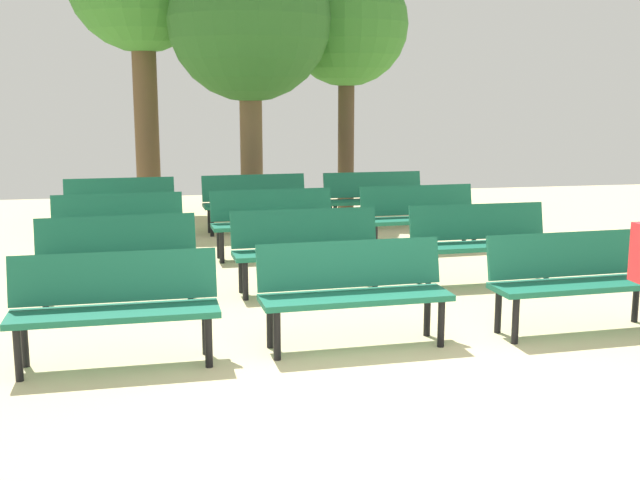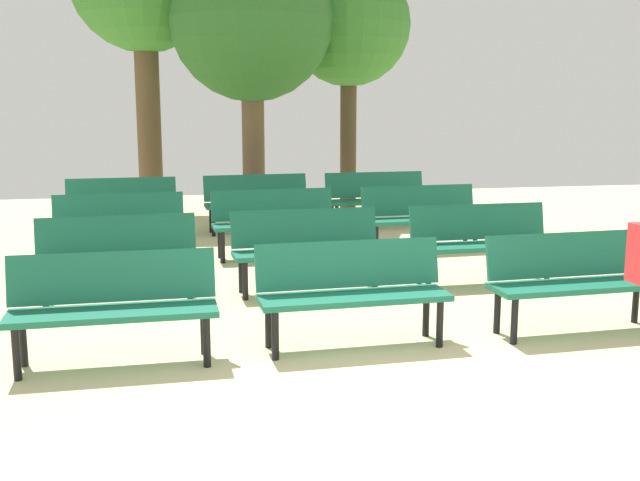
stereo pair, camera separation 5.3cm
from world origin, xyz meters
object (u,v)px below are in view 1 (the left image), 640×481
object	(u,v)px
bench_r2_c0	(118,224)
bench_r2_c1	(273,219)
bench_r0_c0	(115,302)
bench_r1_c0	(117,254)
bench_r1_c1	(307,245)
tree_1	(249,21)
bench_r0_c2	(576,275)
bench_r0_c1	(353,287)
bench_r3_c1	(255,199)
bench_r2_c2	(420,214)
bench_r3_c0	(120,204)
bench_r1_c2	(481,238)
tree_0	(347,26)
bench_r3_c2	(374,196)

from	to	relation	value
bench_r2_c0	bench_r2_c1	distance (m)	1.95
bench_r0_c0	bench_r1_c0	distance (m)	1.93
bench_r1_c1	tree_1	bearing A→B (deg)	87.68
bench_r0_c2	bench_r1_c1	world-z (taller)	same
bench_r1_c0	bench_r2_c0	xyz separation A→B (m)	(-0.09, 1.87, 0.00)
bench_r2_c1	bench_r0_c1	bearing A→B (deg)	-89.91
bench_r1_c1	bench_r3_c1	bearing A→B (deg)	89.61
bench_r2_c2	tree_1	size ratio (longest dim) A/B	0.34
bench_r3_c0	bench_r1_c1	bearing A→B (deg)	-61.67
bench_r0_c1	bench_r1_c1	distance (m)	1.91
bench_r0_c0	bench_r2_c1	world-z (taller)	same
bench_r0_c1	bench_r1_c2	world-z (taller)	same
bench_r0_c2	bench_r1_c2	bearing A→B (deg)	90.47
bench_r3_c1	tree_1	distance (m)	3.26
bench_r0_c2	tree_1	bearing A→B (deg)	103.04
tree_0	tree_1	size ratio (longest dim) A/B	0.94
bench_r1_c1	tree_1	distance (m)	6.13
bench_r0_c0	bench_r3_c1	distance (m)	6.08
bench_r2_c2	bench_r1_c1	bearing A→B (deg)	-137.42
bench_r1_c0	bench_r2_c1	size ratio (longest dim) A/B	1.00
bench_r1_c1	bench_r3_c0	xyz separation A→B (m)	(-2.13, 3.71, 0.00)
bench_r3_c0	bench_r0_c2	bearing A→B (deg)	-54.43
bench_r2_c0	tree_0	xyz separation A→B (m)	(3.90, 4.26, 2.79)
bench_r0_c2	bench_r1_c2	xyz separation A→B (m)	(-0.11, 1.90, 0.00)
bench_r1_c0	bench_r1_c2	xyz separation A→B (m)	(3.96, 0.10, 0.00)
bench_r0_c1	bench_r2_c0	xyz separation A→B (m)	(-2.11, 3.70, 0.00)
bench_r0_c1	bench_r3_c1	bearing A→B (deg)	89.28
bench_r3_c2	tree_0	world-z (taller)	tree_0
bench_r3_c2	bench_r0_c0	bearing A→B (deg)	-123.64
bench_r3_c0	tree_0	xyz separation A→B (m)	(3.97, 2.35, 2.79)
bench_r1_c1	bench_r3_c1	world-z (taller)	same
bench_r1_c2	bench_r2_c1	xyz separation A→B (m)	(-2.10, 1.84, 0.00)
bench_r1_c0	tree_0	size ratio (longest dim) A/B	0.37
bench_r0_c1	bench_r3_c1	size ratio (longest dim) A/B	1.00
bench_r3_c1	bench_r1_c2	bearing A→B (deg)	-63.92
bench_r0_c1	bench_r3_c1	distance (m)	5.71
bench_r2_c1	bench_r3_c0	bearing A→B (deg)	135.30
bench_r2_c0	tree_1	distance (m)	5.06
bench_r2_c2	tree_1	world-z (taller)	tree_1
bench_r0_c0	bench_r0_c1	size ratio (longest dim) A/B	0.99
bench_r0_c1	tree_1	distance (m)	7.87
bench_r0_c1	bench_r0_c2	xyz separation A→B (m)	(2.05, 0.02, 0.00)
bench_r0_c1	bench_r2_c2	world-z (taller)	same
bench_r0_c0	bench_r2_c2	size ratio (longest dim) A/B	0.99
bench_r3_c1	bench_r3_c0	bearing A→B (deg)	179.78
bench_r2_c0	bench_r1_c2	bearing A→B (deg)	-26.00
bench_r1_c1	bench_r2_c0	xyz separation A→B (m)	(-2.06, 1.79, 0.00)
bench_r2_c0	bench_r2_c1	bearing A→B (deg)	-0.32
bench_r0_c0	bench_r1_c1	world-z (taller)	same
bench_r2_c1	bench_r1_c2	bearing A→B (deg)	-43.65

